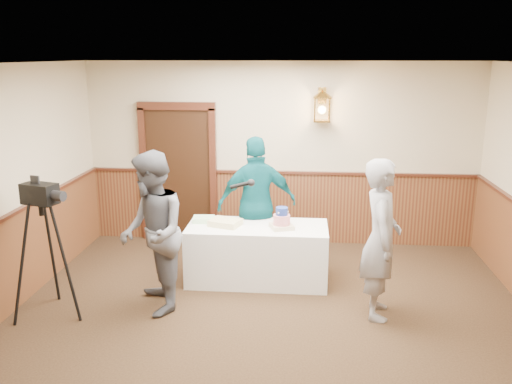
% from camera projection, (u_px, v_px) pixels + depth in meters
% --- Properties ---
extents(ground, '(7.00, 7.00, 0.00)m').
position_uv_depth(ground, '(264.00, 359.00, 5.29)').
color(ground, black).
rests_on(ground, ground).
extents(room_shell, '(6.02, 7.02, 2.81)m').
position_uv_depth(room_shell, '(262.00, 197.00, 5.36)').
color(room_shell, beige).
rests_on(room_shell, ground).
extents(display_table, '(1.80, 0.80, 0.75)m').
position_uv_depth(display_table, '(257.00, 253.00, 7.05)').
color(display_table, white).
rests_on(display_table, ground).
extents(tiered_cake, '(0.34, 0.34, 0.28)m').
position_uv_depth(tiered_cake, '(282.00, 220.00, 6.83)').
color(tiered_cake, beige).
rests_on(tiered_cake, display_table).
extents(sheet_cake_yellow, '(0.45, 0.39, 0.08)m').
position_uv_depth(sheet_cake_yellow, '(225.00, 223.00, 6.96)').
color(sheet_cake_yellow, '#DEC885').
rests_on(sheet_cake_yellow, display_table).
extents(sheet_cake_green, '(0.30, 0.24, 0.06)m').
position_uv_depth(sheet_cake_green, '(204.00, 219.00, 7.13)').
color(sheet_cake_green, '#B3EFA8').
rests_on(sheet_cake_green, display_table).
extents(interviewer, '(1.63, 1.10, 1.86)m').
position_uv_depth(interviewer, '(152.00, 233.00, 6.10)').
color(interviewer, '#585A61').
rests_on(interviewer, ground).
extents(baker, '(0.47, 0.69, 1.81)m').
position_uv_depth(baker, '(381.00, 239.00, 5.99)').
color(baker, gray).
rests_on(baker, ground).
extents(assistant_p, '(1.16, 0.74, 1.84)m').
position_uv_depth(assistant_p, '(257.00, 204.00, 7.35)').
color(assistant_p, '#0D5860').
rests_on(assistant_p, ground).
extents(tv_camera_rig, '(0.60, 0.56, 1.54)m').
position_uv_depth(tv_camera_rig, '(46.00, 258.00, 6.02)').
color(tv_camera_rig, black).
rests_on(tv_camera_rig, ground).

